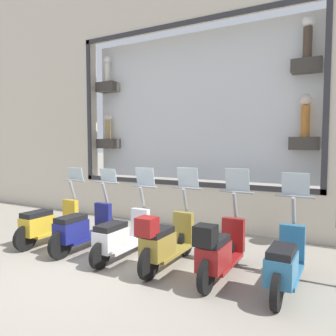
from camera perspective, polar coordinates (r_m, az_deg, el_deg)
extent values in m
plane|color=gray|center=(5.74, -12.68, -17.16)|extent=(120.00, 120.00, 0.00)
cube|color=beige|center=(8.53, 3.63, -6.40)|extent=(0.40, 6.42, 1.03)
cube|color=#2D2D33|center=(8.71, 3.14, 23.94)|extent=(0.04, 6.42, 0.12)
cube|color=#2D2D33|center=(8.25, 3.03, -2.69)|extent=(0.04, 6.42, 0.12)
cube|color=#2D2D33|center=(7.45, 25.91, 11.33)|extent=(0.04, 0.12, 4.05)
cube|color=#2D2D33|center=(10.03, -13.58, 9.66)|extent=(0.04, 0.12, 4.05)
cube|color=silver|center=(8.76, 4.71, 10.58)|extent=(0.04, 6.18, 3.81)
cube|color=#38332D|center=(7.94, 23.04, 16.06)|extent=(0.36, 0.63, 0.28)
cylinder|color=#47382D|center=(8.05, 23.14, 19.37)|extent=(0.19, 0.19, 0.67)
sphere|color=white|center=(8.19, 23.24, 22.44)|extent=(0.24, 0.24, 0.24)
cube|color=#38332D|center=(10.10, -10.49, 13.67)|extent=(0.36, 0.63, 0.28)
cylinder|color=silver|center=(10.18, -10.52, 15.98)|extent=(0.15, 0.15, 0.55)
sphere|color=white|center=(10.26, -10.55, 18.03)|extent=(0.20, 0.20, 0.20)
cube|color=#38332D|center=(7.76, 22.69, 3.97)|extent=(0.36, 0.63, 0.28)
cylinder|color=#B26B2D|center=(7.77, 22.79, 7.51)|extent=(0.19, 0.19, 0.68)
sphere|color=beige|center=(7.82, 22.89, 10.90)|extent=(0.25, 0.25, 0.25)
cube|color=#38332D|center=(9.96, -10.36, 4.19)|extent=(0.36, 0.63, 0.28)
cylinder|color=#9E7F4C|center=(9.97, -10.39, 6.56)|extent=(0.15, 0.15, 0.55)
sphere|color=beige|center=(9.99, -10.42, 8.69)|extent=(0.20, 0.20, 0.20)
cylinder|color=black|center=(5.78, 20.89, -14.59)|extent=(0.49, 0.09, 0.49)
cylinder|color=black|center=(4.57, 18.44, -19.68)|extent=(0.49, 0.09, 0.49)
cube|color=teal|center=(5.18, 19.82, -16.97)|extent=(1.02, 0.38, 0.06)
cube|color=teal|center=(4.76, 19.14, -16.17)|extent=(0.61, 0.35, 0.36)
cube|color=black|center=(4.68, 19.21, -13.53)|extent=(0.58, 0.31, 0.10)
cube|color=teal|center=(5.59, 20.81, -12.05)|extent=(0.12, 0.37, 0.56)
cylinder|color=gray|center=(5.54, 21.04, -6.94)|extent=(0.20, 0.06, 0.45)
cylinder|color=gray|center=(5.57, 21.20, -4.65)|extent=(0.04, 0.61, 0.04)
cube|color=silver|center=(5.59, 21.30, -2.67)|extent=(0.09, 0.42, 0.37)
cylinder|color=black|center=(5.97, 11.58, -13.76)|extent=(0.49, 0.09, 0.49)
cylinder|color=black|center=(4.82, 6.70, -18.19)|extent=(0.49, 0.09, 0.49)
cube|color=maroon|center=(5.39, 9.42, -15.88)|extent=(1.02, 0.39, 0.06)
cube|color=maroon|center=(4.99, 7.97, -14.97)|extent=(0.61, 0.35, 0.36)
cube|color=black|center=(4.92, 8.00, -12.44)|extent=(0.58, 0.31, 0.10)
cube|color=maroon|center=(5.79, 11.30, -11.27)|extent=(0.12, 0.37, 0.56)
cylinder|color=gray|center=(5.74, 11.58, -6.33)|extent=(0.20, 0.06, 0.45)
cylinder|color=gray|center=(5.77, 11.82, -4.13)|extent=(0.04, 0.60, 0.04)
cube|color=silver|center=(5.79, 11.96, -2.06)|extent=(0.10, 0.42, 0.41)
cube|color=black|center=(4.58, 6.52, -11.59)|extent=(0.28, 0.28, 0.28)
cylinder|color=black|center=(6.30, 3.09, -12.66)|extent=(0.51, 0.09, 0.51)
cylinder|color=black|center=(5.22, -3.35, -16.25)|extent=(0.51, 0.09, 0.51)
cube|color=olive|center=(5.75, 0.20, -14.43)|extent=(1.02, 0.38, 0.06)
cube|color=olive|center=(5.38, -1.77, -13.42)|extent=(0.61, 0.35, 0.36)
cube|color=black|center=(5.31, -1.78, -11.05)|extent=(0.58, 0.31, 0.10)
cube|color=olive|center=(6.13, 2.68, -10.25)|extent=(0.12, 0.37, 0.56)
cylinder|color=gray|center=(6.09, 2.99, -5.59)|extent=(0.20, 0.06, 0.45)
cylinder|color=gray|center=(6.11, 3.28, -3.52)|extent=(0.04, 0.60, 0.04)
cube|color=silver|center=(6.13, 3.45, -1.68)|extent=(0.10, 0.42, 0.38)
cube|color=maroon|center=(5.01, -3.70, -10.11)|extent=(0.28, 0.28, 0.28)
cylinder|color=black|center=(6.77, -4.20, -11.73)|extent=(0.45, 0.09, 0.45)
cylinder|color=black|center=(5.75, -11.78, -14.73)|extent=(0.45, 0.09, 0.45)
cube|color=silver|center=(6.25, -7.65, -13.23)|extent=(1.02, 0.39, 0.06)
cube|color=silver|center=(5.91, -9.88, -12.17)|extent=(0.61, 0.35, 0.36)
cube|color=black|center=(5.85, -9.91, -10.00)|extent=(0.58, 0.31, 0.10)
cube|color=silver|center=(6.60, -4.83, -9.49)|extent=(0.12, 0.37, 0.56)
cylinder|color=gray|center=(6.55, -4.51, -5.17)|extent=(0.20, 0.06, 0.45)
cylinder|color=gray|center=(6.58, -4.19, -3.24)|extent=(0.04, 0.61, 0.04)
cube|color=silver|center=(6.59, -4.01, -1.55)|extent=(0.10, 0.42, 0.38)
cylinder|color=black|center=(7.29, -10.67, -10.38)|extent=(0.51, 0.09, 0.51)
cylinder|color=black|center=(6.39, -18.25, -12.61)|extent=(0.51, 0.09, 0.51)
cube|color=navy|center=(6.83, -14.19, -11.55)|extent=(1.02, 0.38, 0.06)
cube|color=navy|center=(6.51, -16.51, -10.44)|extent=(0.61, 0.35, 0.36)
cube|color=black|center=(6.46, -16.55, -8.47)|extent=(0.58, 0.31, 0.10)
cube|color=navy|center=(7.15, -11.23, -8.23)|extent=(0.12, 0.37, 0.56)
cylinder|color=gray|center=(7.11, -10.92, -4.24)|extent=(0.20, 0.06, 0.45)
cylinder|color=gray|center=(7.14, -10.59, -2.48)|extent=(0.04, 0.60, 0.04)
cube|color=silver|center=(7.15, -10.40, -1.27)|extent=(0.08, 0.42, 0.29)
cylinder|color=black|center=(7.92, -16.01, -9.36)|extent=(0.50, 0.09, 0.50)
cylinder|color=black|center=(7.09, -23.60, -11.14)|extent=(0.50, 0.09, 0.50)
cube|color=gold|center=(7.49, -19.58, -10.31)|extent=(1.02, 0.38, 0.06)
cube|color=gold|center=(7.21, -21.88, -9.22)|extent=(0.61, 0.35, 0.36)
cube|color=black|center=(7.16, -21.93, -7.43)|extent=(0.58, 0.31, 0.10)
cube|color=gold|center=(7.78, -16.61, -7.36)|extent=(0.12, 0.37, 0.56)
cylinder|color=gray|center=(7.75, -16.32, -3.70)|extent=(0.20, 0.06, 0.45)
cylinder|color=gray|center=(7.77, -15.99, -2.08)|extent=(0.04, 0.61, 0.04)
cube|color=silver|center=(7.78, -15.80, -0.98)|extent=(0.08, 0.42, 0.29)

